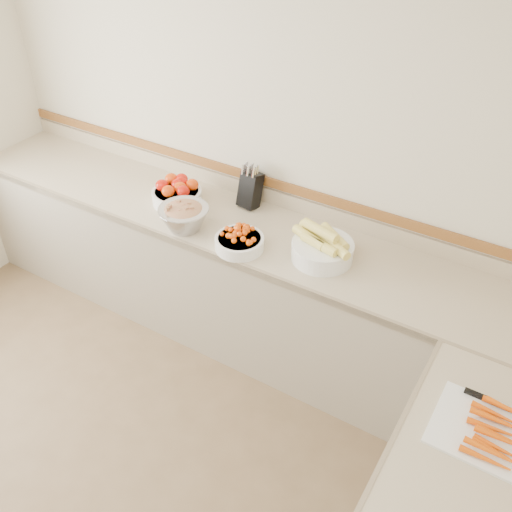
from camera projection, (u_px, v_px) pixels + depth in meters
The scene contains 8 objects.
back_wall at pixel (263, 142), 3.43m from camera, with size 4.00×4.00×0.00m, color beige.
counter_back at pixel (236, 280), 3.72m from camera, with size 4.00×0.65×1.08m.
knife_block at pixel (250, 189), 3.54m from camera, with size 0.14×0.16×0.29m.
tomato_bowl at pixel (177, 192), 3.60m from camera, with size 0.32×0.32×0.16m.
cherry_tomato_bowl at pixel (239, 241), 3.21m from camera, with size 0.28×0.28×0.15m.
corn_bowl at pixel (322, 247), 3.13m from camera, with size 0.38×0.35×0.21m.
rhubarb_bowl at pixel (184, 216), 3.35m from camera, with size 0.30×0.30×0.17m.
cutting_board at pixel (491, 432), 2.24m from camera, with size 0.45×0.35×0.06m.
Camera 1 is at (1.60, -0.70, 2.83)m, focal length 40.00 mm.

